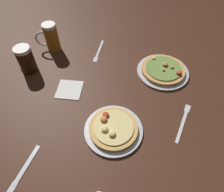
% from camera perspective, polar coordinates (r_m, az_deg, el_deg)
% --- Properties ---
extents(ground_plane, '(2.40, 2.40, 0.03)m').
position_cam_1_polar(ground_plane, '(1.03, 0.00, -1.22)').
color(ground_plane, '#3D2114').
extents(pizza_plate_near, '(0.27, 0.27, 0.05)m').
position_cam_1_polar(pizza_plate_near, '(0.90, 0.38, -9.39)').
color(pizza_plate_near, '#B2B2B7').
rests_on(pizza_plate_near, ground_plane).
extents(pizza_plate_far, '(0.29, 0.29, 0.05)m').
position_cam_1_polar(pizza_plate_far, '(1.17, 14.44, 7.17)').
color(pizza_plate_far, '#B2B2B7').
rests_on(pizza_plate_far, ground_plane).
extents(beer_mug_dark, '(0.13, 0.11, 0.16)m').
position_cam_1_polar(beer_mug_dark, '(1.21, -23.60, 9.62)').
color(beer_mug_dark, black).
rests_on(beer_mug_dark, ground_plane).
extents(beer_mug_amber, '(0.14, 0.08, 0.18)m').
position_cam_1_polar(beer_mug_amber, '(1.31, -17.16, 15.73)').
color(beer_mug_amber, '#9E6619').
rests_on(beer_mug_amber, ground_plane).
extents(napkin_folded, '(0.14, 0.14, 0.01)m').
position_cam_1_polar(napkin_folded, '(1.08, -12.15, 1.88)').
color(napkin_folded, silver).
rests_on(napkin_folded, ground_plane).
extents(fork_left, '(0.12, 0.21, 0.01)m').
position_cam_1_polar(fork_left, '(1.00, 19.79, -6.95)').
color(fork_left, silver).
rests_on(fork_left, ground_plane).
extents(knife_right, '(0.09, 0.21, 0.01)m').
position_cam_1_polar(knife_right, '(0.91, -24.18, -18.93)').
color(knife_right, silver).
rests_on(knife_right, ground_plane).
extents(fork_spare, '(0.06, 0.22, 0.01)m').
position_cam_1_polar(fork_spare, '(1.29, -3.85, 12.74)').
color(fork_spare, silver).
rests_on(fork_spare, ground_plane).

